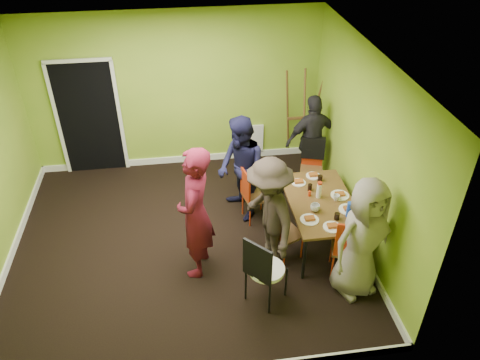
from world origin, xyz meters
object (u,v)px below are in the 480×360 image
Objects in this scene: chair_front_end at (349,246)px; person_standing at (196,214)px; chair_bentwood at (263,268)px; thermos at (319,191)px; chair_left_near at (283,231)px; person_front_end at (362,239)px; person_back_end at (312,140)px; orange_bottle at (310,194)px; person_left_far at (241,169)px; person_left_near at (268,214)px; chair_left_far at (252,193)px; easel at (302,116)px; chair_back_end at (313,154)px; dining_table at (321,204)px; blue_bottle at (350,210)px.

person_standing is at bearing -177.22° from chair_front_end.
thermos is (0.99, 1.10, 0.28)m from chair_bentwood.
chair_left_near is 0.46× the size of person_standing.
thermos is at bearing 118.41° from chair_front_end.
thermos is at bearing 85.48° from person_front_end.
person_standing is 1.18× the size of person_back_end.
person_left_far is (-0.89, 0.67, 0.05)m from orange_bottle.
person_standing is 1.13× the size of person_left_far.
person_standing is at bearing -105.42° from person_left_near.
person_left_far is at bearing 21.02° from person_back_end.
easel reaches higher than chair_left_far.
person_left_far is (-1.30, -1.47, -0.06)m from easel.
person_front_end is (-0.06, -2.53, 0.05)m from person_back_end.
chair_front_end is at bearing -92.14° from easel.
chair_bentwood is 2.90m from person_back_end.
chair_back_end is 1.33m from orange_bottle.
person_back_end is at bearing -88.71° from easel.
person_left_far is (-1.02, 0.81, 0.15)m from dining_table.
person_left_near is (-0.81, -0.30, 0.14)m from dining_table.
easel reaches higher than person_back_end.
person_back_end is at bearing 78.06° from thermos.
chair_left_near is at bearing 3.93° from person_left_far.
chair_back_end is at bearing -90.89° from easel.
person_left_far is (-1.00, 0.72, -0.02)m from thermos.
chair_left_far is 0.54× the size of person_left_far.
chair_back_end is (0.27, 1.40, -0.04)m from dining_table.
chair_back_end is at bearing 77.66° from thermos.
blue_bottle is 1.75m from person_left_far.
blue_bottle is 2.83× the size of orange_bottle.
person_front_end is (-0.05, -3.23, -0.05)m from easel.
chair_bentwood is at bearing -54.27° from chair_left_near.
chair_back_end is 1.79m from blue_bottle.
person_left_far is (-1.29, 1.19, -0.02)m from blue_bottle.
person_back_end is (1.18, 0.92, 0.30)m from chair_left_far.
chair_back_end is at bearing 128.00° from chair_left_near.
dining_table is 0.93× the size of person_back_end.
chair_front_end is 0.91m from thermos.
chair_front_end reaches higher than thermos.
chair_back_end is 2.15m from chair_front_end.
chair_front_end is (1.05, -1.40, 0.06)m from chair_left_far.
chair_bentwood is (-0.12, -1.66, 0.07)m from chair_left_far.
thermos is 0.89m from person_left_near.
chair_back_end is 0.88× the size of chair_bentwood.
person_front_end reaches higher than person_left_near.
blue_bottle is (1.15, -1.03, 0.35)m from chair_left_far.
easel is at bearing 78.96° from orange_bottle.
chair_back_end is at bearing 71.66° from person_back_end.
dining_table is 0.78m from chair_front_end.
person_left_far reaches higher than orange_bottle.
person_back_end is at bearing 146.44° from person_standing.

